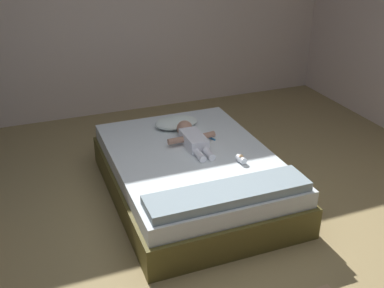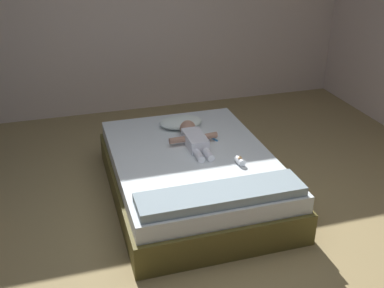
% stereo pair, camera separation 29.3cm
% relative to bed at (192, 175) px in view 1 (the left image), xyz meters
% --- Properties ---
extents(ground_plane, '(8.00, 8.00, 0.00)m').
position_rel_bed_xyz_m(ground_plane, '(-0.20, -0.68, -0.21)').
color(ground_plane, tan).
extents(wall_behind_bed, '(8.00, 0.12, 2.61)m').
position_rel_bed_xyz_m(wall_behind_bed, '(-0.20, 2.32, 1.10)').
color(wall_behind_bed, silver).
rests_on(wall_behind_bed, ground_plane).
extents(bed, '(1.43, 1.97, 0.43)m').
position_rel_bed_xyz_m(bed, '(0.00, 0.00, 0.00)').
color(bed, brown).
rests_on(bed, ground_plane).
extents(pillow, '(0.43, 0.29, 0.10)m').
position_rel_bed_xyz_m(pillow, '(0.06, 0.60, 0.27)').
color(pillow, white).
rests_on(pillow, bed).
extents(baby, '(0.47, 0.65, 0.15)m').
position_rel_bed_xyz_m(baby, '(0.07, 0.19, 0.28)').
color(baby, white).
rests_on(baby, bed).
extents(toothbrush, '(0.07, 0.15, 0.02)m').
position_rel_bed_xyz_m(toothbrush, '(0.28, 0.25, 0.23)').
color(toothbrush, '#3998E9').
rests_on(toothbrush, bed).
extents(blanket, '(1.29, 0.31, 0.07)m').
position_rel_bed_xyz_m(blanket, '(-0.00, -0.76, 0.26)').
color(blanket, '#8FA3AC').
rests_on(blanket, bed).
extents(baby_bottle, '(0.07, 0.10, 0.08)m').
position_rel_bed_xyz_m(baby_bottle, '(0.34, -0.30, 0.25)').
color(baby_bottle, white).
rests_on(baby_bottle, bed).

